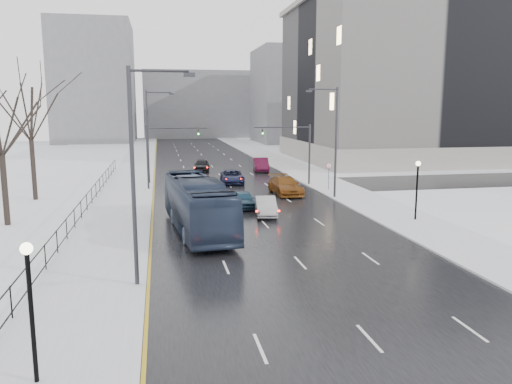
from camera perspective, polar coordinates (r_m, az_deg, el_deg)
road at (r=63.64m, az=-4.38°, el=2.20°), size 16.00×150.00×0.04m
cross_road at (r=51.86m, az=-2.85°, el=0.52°), size 130.00×10.00×0.04m
sidewalk_left at (r=63.31m, az=-13.87°, el=1.96°), size 5.00×150.00×0.16m
sidewalk_right at (r=65.65m, az=4.77°, el=2.47°), size 5.00×150.00×0.16m
park_strip at (r=64.51m, az=-22.32°, el=1.64°), size 14.00×150.00×0.12m
tree_park_d at (r=39.08m, az=-26.49°, el=-3.54°), size 8.75×8.75×12.50m
tree_park_e at (r=48.68m, az=-23.86°, el=-0.93°), size 9.45×9.45×13.50m
iron_fence at (r=34.01m, az=-20.56°, el=-3.41°), size 0.06×70.00×1.30m
streetlight_r_mid at (r=45.45m, az=8.86°, el=6.23°), size 2.95×0.25×10.00m
streetlight_l_near at (r=22.87m, az=-13.36°, el=2.84°), size 2.95×0.25×10.00m
streetlight_l_far at (r=54.77m, az=-12.05°, el=6.70°), size 2.95×0.25×10.00m
lamppost_l at (r=16.08m, az=-24.43°, el=-10.43°), size 0.36×0.36×4.28m
lamppost_r_mid at (r=37.78m, az=17.95°, el=1.13°), size 0.36×0.36×4.28m
mast_signal_right at (r=52.89m, az=5.02°, el=5.13°), size 6.10×0.33×6.50m
mast_signal_left at (r=50.86m, az=-11.12°, el=4.81°), size 6.10×0.33×6.50m
no_uturn_sign at (r=49.84m, az=8.33°, el=2.71°), size 0.60×0.06×2.70m
civic_building at (r=85.84m, az=18.86°, el=11.12°), size 41.00×31.00×24.80m
bldg_far_right at (r=122.88m, az=5.79°, el=10.88°), size 24.00×20.00×22.00m
bldg_far_left at (r=128.68m, az=-17.94°, el=11.75°), size 18.00×22.00×28.00m
bldg_far_center at (r=143.14m, az=-6.57°, el=9.88°), size 30.00×18.00×18.00m
bus at (r=33.55m, az=-6.68°, el=-1.44°), size 4.21×12.98×3.55m
sedan_center_near at (r=41.18m, az=-1.43°, el=-0.86°), size 1.64×4.05×1.38m
sedan_right_near at (r=38.27m, az=1.10°, el=-1.62°), size 2.06×4.52×1.44m
sedan_right_cross at (r=54.52m, az=-2.75°, el=1.75°), size 2.71×5.31×1.44m
sedan_right_far at (r=47.64m, az=3.38°, el=0.76°), size 2.62×5.93×1.69m
sedan_center_far at (r=65.25m, az=-6.22°, el=3.07°), size 2.48×4.88×1.59m
sedan_right_distant at (r=64.86m, az=0.58°, el=3.15°), size 2.49×5.42×1.72m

